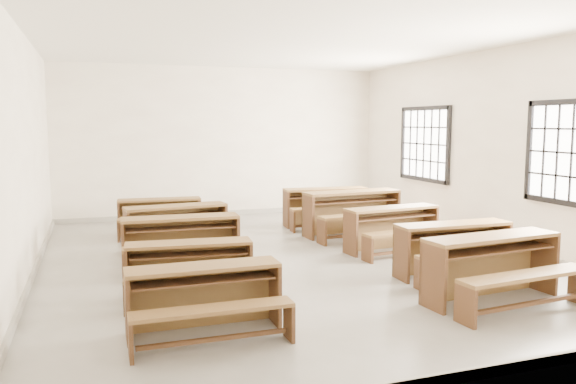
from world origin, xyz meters
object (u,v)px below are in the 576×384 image
object	(u,v)px
desk_set_6	(455,246)
desk_set_9	(326,204)
desk_set_3	(177,224)
desk_set_4	(160,214)
desk_set_7	(393,226)
desk_set_1	(190,266)
desk_set_2	(181,238)
desk_set_8	(353,210)
desk_set_0	(205,295)
desk_set_5	(495,264)

from	to	relation	value
desk_set_6	desk_set_9	size ratio (longest dim) A/B	0.92
desk_set_3	desk_set_4	xyz separation A→B (m)	(-0.12, 1.35, -0.03)
desk_set_3	desk_set_9	size ratio (longest dim) A/B	0.98
desk_set_7	desk_set_1	bearing A→B (deg)	-164.65
desk_set_1	desk_set_6	xyz separation A→B (m)	(3.43, -0.24, 0.03)
desk_set_1	desk_set_2	bearing A→B (deg)	91.18
desk_set_8	desk_set_9	world-z (taller)	desk_set_8
desk_set_9	desk_set_6	bearing A→B (deg)	-82.69
desk_set_3	desk_set_4	bearing A→B (deg)	88.47
desk_set_3	desk_set_0	bearing A→B (deg)	-100.72
desk_set_2	desk_set_1	bearing A→B (deg)	-92.37
desk_set_0	desk_set_7	world-z (taller)	desk_set_7
desk_set_3	desk_set_9	distance (m)	3.29
desk_set_5	desk_set_6	bearing A→B (deg)	72.89
desk_set_4	desk_set_5	distance (m)	5.99
desk_set_2	desk_set_7	distance (m)	3.30
desk_set_4	desk_set_7	distance (m)	4.17
desk_set_4	desk_set_7	world-z (taller)	desk_set_7
desk_set_9	desk_set_0	bearing A→B (deg)	-119.25
desk_set_4	desk_set_0	bearing A→B (deg)	-87.52
desk_set_4	desk_set_8	xyz separation A→B (m)	(3.27, -1.18, 0.08)
desk_set_4	desk_set_9	xyz separation A→B (m)	(3.19, -0.14, 0.05)
desk_set_1	desk_set_5	xyz separation A→B (m)	(3.21, -1.27, 0.06)
desk_set_1	desk_set_3	xyz separation A→B (m)	(0.22, 2.50, 0.04)
desk_set_2	desk_set_9	xyz separation A→B (m)	(3.17, 2.33, 0.01)
desk_set_1	desk_set_2	size ratio (longest dim) A/B	0.92
desk_set_0	desk_set_2	distance (m)	2.54
desk_set_3	desk_set_4	distance (m)	1.35
desk_set_7	desk_set_0	bearing A→B (deg)	-150.14
desk_set_5	desk_set_9	bearing A→B (deg)	84.14
desk_set_4	desk_set_5	world-z (taller)	desk_set_5
desk_set_1	desk_set_8	xyz separation A→B (m)	(3.37, 2.67, 0.09)
desk_set_0	desk_set_8	xyz separation A→B (m)	(3.41, 3.83, 0.08)
desk_set_0	desk_set_7	size ratio (longest dim) A/B	0.90
desk_set_2	desk_set_4	world-z (taller)	desk_set_2
desk_set_5	desk_set_7	xyz separation A→B (m)	(0.20, 2.60, -0.03)
desk_set_0	desk_set_1	world-z (taller)	desk_set_0
desk_set_1	desk_set_8	bearing A→B (deg)	44.22
desk_set_2	desk_set_7	xyz separation A→B (m)	(3.30, -0.05, -0.01)
desk_set_1	desk_set_9	xyz separation A→B (m)	(3.28, 3.70, 0.06)
desk_set_4	desk_set_7	bearing A→B (deg)	-33.15
desk_set_5	desk_set_0	bearing A→B (deg)	173.05
desk_set_7	desk_set_8	size ratio (longest dim) A/B	0.89
desk_set_0	desk_set_3	bearing A→B (deg)	86.36
desk_set_8	desk_set_4	bearing A→B (deg)	156.81
desk_set_2	desk_set_6	bearing A→B (deg)	-23.54
desk_set_6	desk_set_8	distance (m)	2.90
desk_set_6	desk_set_9	world-z (taller)	desk_set_9
desk_set_1	desk_set_5	bearing A→B (deg)	-15.82
desk_set_2	desk_set_4	bearing A→B (deg)	92.63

